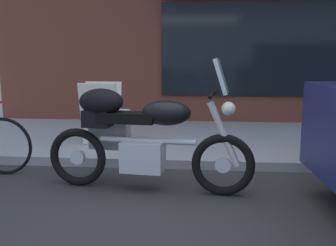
{
  "coord_description": "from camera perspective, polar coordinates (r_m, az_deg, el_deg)",
  "views": [
    {
      "loc": [
        0.19,
        -3.35,
        1.42
      ],
      "look_at": [
        -0.16,
        0.72,
        0.7
      ],
      "focal_mm": 40.74,
      "sensor_mm": 36.0,
      "label": 1
    }
  ],
  "objects": [
    {
      "name": "ground_plane",
      "position": [
        3.64,
        1.61,
        -12.94
      ],
      "size": [
        80.0,
        80.0,
        0.0
      ],
      "primitive_type": "plane",
      "color": "#2F2F2F"
    },
    {
      "name": "touring_motorcycle",
      "position": [
        4.06,
        -4.74,
        -1.61
      ],
      "size": [
        2.23,
        0.81,
        1.4
      ],
      "color": "black",
      "rests_on": "ground_plane"
    },
    {
      "name": "sandwich_board_sign",
      "position": [
        5.7,
        -9.98,
        1.4
      ],
      "size": [
        0.55,
        0.41,
        0.92
      ],
      "color": "silver",
      "rests_on": "sidewalk_curb"
    }
  ]
}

